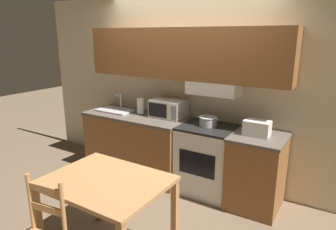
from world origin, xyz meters
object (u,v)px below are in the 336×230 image
(toaster, at_px, (257,128))
(dining_table, at_px, (106,191))
(stove_range, at_px, (207,159))
(sink_basin, at_px, (115,110))
(cooking_pot, at_px, (208,121))
(paper_towel_roll, at_px, (141,106))
(microwave, at_px, (169,108))

(toaster, relative_size, dining_table, 0.29)
(stove_range, bearing_deg, sink_basin, -179.29)
(cooking_pot, relative_size, toaster, 1.04)
(paper_towel_roll, bearing_deg, toaster, -2.48)
(toaster, xyz_separation_m, paper_towel_roll, (-1.70, 0.07, 0.03))
(microwave, xyz_separation_m, dining_table, (0.41, -1.70, -0.34))
(cooking_pot, xyz_separation_m, dining_table, (-0.23, -1.62, -0.28))
(stove_range, distance_m, sink_basin, 1.58)
(stove_range, bearing_deg, toaster, -2.17)
(stove_range, relative_size, paper_towel_roll, 3.85)
(paper_towel_roll, bearing_deg, stove_range, -2.66)
(paper_towel_roll, distance_m, dining_table, 1.87)
(microwave, xyz_separation_m, toaster, (1.27, -0.14, -0.03))
(microwave, bearing_deg, sink_basin, -170.94)
(microwave, distance_m, toaster, 1.28)
(cooking_pot, bearing_deg, stove_range, -63.98)
(microwave, height_order, toaster, microwave)
(cooking_pot, relative_size, microwave, 0.67)
(toaster, bearing_deg, paper_towel_roll, 177.52)
(toaster, relative_size, sink_basin, 0.54)
(toaster, distance_m, paper_towel_roll, 1.71)
(cooking_pot, height_order, microwave, microwave)
(stove_range, distance_m, microwave, 0.88)
(toaster, xyz_separation_m, dining_table, (-0.86, -1.56, -0.31))
(microwave, distance_m, paper_towel_roll, 0.44)
(dining_table, bearing_deg, microwave, 103.50)
(cooking_pot, xyz_separation_m, sink_basin, (-1.50, -0.06, -0.05))
(sink_basin, bearing_deg, stove_range, 0.71)
(stove_range, xyz_separation_m, microwave, (-0.66, 0.12, 0.57))
(cooking_pot, relative_size, sink_basin, 0.56)
(stove_range, relative_size, dining_table, 0.85)
(cooking_pot, distance_m, dining_table, 1.66)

